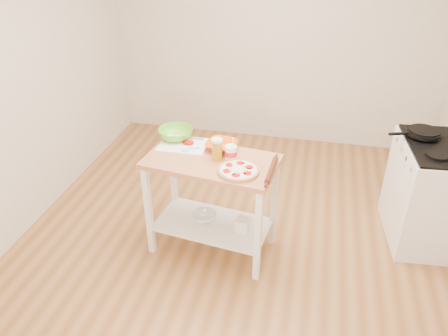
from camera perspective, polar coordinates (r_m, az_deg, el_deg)
room_shell at (r=3.28m, az=2.44°, el=8.11°), size 4.04×4.54×2.74m
prep_island at (r=3.60m, az=-1.61°, el=-2.43°), size 1.11×0.71×0.90m
gas_stove at (r=4.25m, az=25.97°, el=-2.95°), size 0.76×0.87×1.11m
skillet at (r=4.09m, az=24.53°, el=4.23°), size 0.44×0.28×0.03m
pizza at (r=3.29m, az=1.88°, el=-0.29°), size 0.32×0.32×0.05m
cutting_board at (r=3.69m, az=-5.33°, el=3.08°), size 0.40×0.30×0.04m
spatula at (r=3.59m, az=-4.48°, el=2.45°), size 0.14×0.10×0.01m
knife at (r=3.78m, az=-5.26°, el=3.98°), size 0.27×0.03×0.01m
orange_bowl at (r=3.60m, az=-0.32°, el=2.95°), size 0.29×0.29×0.06m
green_bowl at (r=3.79m, az=-6.34°, el=4.46°), size 0.35×0.35×0.09m
beer_pint at (r=3.43m, az=-0.90°, el=2.49°), size 0.09×0.09×0.18m
yogurt_tub at (r=3.44m, az=0.90°, el=2.00°), size 0.10×0.10×0.21m
rolling_pin at (r=3.30m, az=6.22°, el=-0.29°), size 0.06×0.37×0.04m
shelf_glass_bowl at (r=3.85m, az=-2.59°, el=-6.33°), size 0.26×0.26×0.06m
shelf_bin at (r=3.72m, az=2.47°, el=-7.37°), size 0.12×0.12×0.11m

